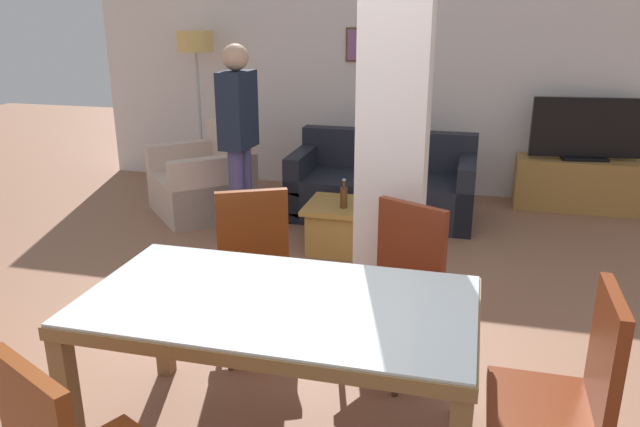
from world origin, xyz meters
The scene contains 14 objects.
back_wall centered at (0.00, 4.52, 1.35)m, with size 7.20×0.09×2.70m.
divider_pillar centered at (0.31, 1.38, 1.35)m, with size 0.41×0.35×2.70m.
dining_table centered at (0.00, 0.00, 0.62)m, with size 1.75×0.95×0.78m.
dining_chair_far_left centered at (-0.43, 0.88, 0.51)m, with size 0.62×0.62×0.96m.
dining_chair_far_right centered at (0.43, 0.86, 0.51)m, with size 0.62×0.62×0.96m.
dining_chair_head_right centered at (1.24, 0.00, 0.51)m, with size 0.46×0.46×0.96m.
sofa centered at (-0.06, 3.53, 0.28)m, with size 1.77×0.87×0.81m.
armchair centered at (-1.80, 3.18, 0.30)m, with size 1.26×1.26×0.88m.
coffee_table centered at (-0.21, 2.55, 0.21)m, with size 0.71×0.60×0.41m.
bottle centered at (-0.23, 2.46, 0.50)m, with size 0.06×0.06×0.25m.
tv_stand centered at (1.87, 4.24, 0.26)m, with size 1.30×0.40×0.52m.
tv_screen centered at (1.87, 4.24, 0.83)m, with size 1.10×0.25×0.63m.
floor_lamp centered at (-2.28, 4.16, 1.48)m, with size 0.40×0.40×1.74m.
standing_person centered at (-1.20, 2.62, 0.99)m, with size 0.25×0.40×1.71m.
Camera 1 is at (0.80, -2.38, 2.02)m, focal length 35.00 mm.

